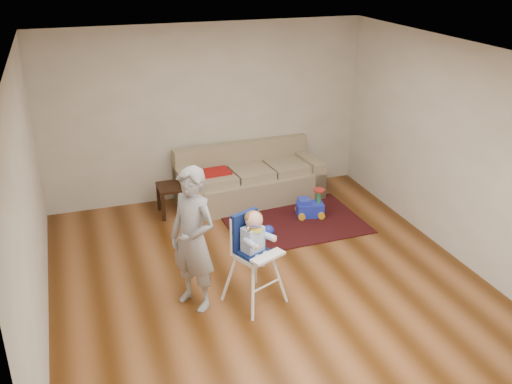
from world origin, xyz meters
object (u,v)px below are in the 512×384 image
object	(u,v)px
side_table	(174,199)
toy_ball	(268,231)
ride_on_toy	(310,203)
adult	(193,240)
sofa	(250,175)
high_chair	(254,259)

from	to	relation	value
side_table	toy_ball	xyz separation A→B (m)	(1.07, -1.17, -0.13)
ride_on_toy	adult	distance (m)	2.75
sofa	high_chair	distance (m)	2.78
high_chair	ride_on_toy	bearing A→B (deg)	26.90
toy_ball	side_table	bearing A→B (deg)	132.49
adult	ride_on_toy	bearing A→B (deg)	93.56
ride_on_toy	side_table	bearing A→B (deg)	169.64
sofa	ride_on_toy	xyz separation A→B (m)	(0.65, -0.85, -0.20)
sofa	high_chair	size ratio (longest dim) A/B	2.03
side_table	adult	size ratio (longest dim) A/B	0.28
sofa	toy_ball	bearing A→B (deg)	-101.99
side_table	adult	bearing A→B (deg)	-95.76
ride_on_toy	adult	bearing A→B (deg)	-130.52
adult	sofa	bearing A→B (deg)	115.30
side_table	toy_ball	bearing A→B (deg)	-47.51
ride_on_toy	adult	world-z (taller)	adult
ride_on_toy	toy_ball	bearing A→B (deg)	-141.27
toy_ball	adult	distance (m)	1.94
ride_on_toy	high_chair	size ratio (longest dim) A/B	0.37
side_table	ride_on_toy	xyz separation A→B (m)	(1.88, -0.76, -0.00)
toy_ball	ride_on_toy	bearing A→B (deg)	27.01
high_chair	adult	xyz separation A→B (m)	(-0.64, 0.16, 0.27)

